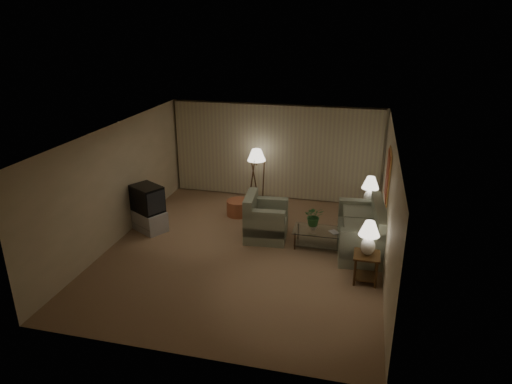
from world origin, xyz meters
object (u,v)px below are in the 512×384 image
(sofa, at_px, (360,232))
(floor_lamp, at_px, (257,175))
(ottoman, at_px, (238,208))
(vase, at_px, (313,226))
(coffee_table, at_px, (320,236))
(side_table_far, at_px, (368,212))
(crt_tv, at_px, (147,199))
(table_lamp_far, at_px, (370,188))
(tv_cabinet, at_px, (149,220))
(table_lamp_near, at_px, (369,235))
(side_table_near, at_px, (366,263))
(armchair, at_px, (266,221))

(sofa, xyz_separation_m, floor_lamp, (-2.91, 2.19, 0.39))
(ottoman, height_order, vase, vase)
(coffee_table, bearing_deg, side_table_far, 52.51)
(crt_tv, xyz_separation_m, ottoman, (1.88, 1.38, -0.62))
(table_lamp_far, xyz_separation_m, floor_lamp, (-3.06, 0.94, -0.21))
(tv_cabinet, distance_m, floor_lamp, 3.24)
(side_table_far, distance_m, table_lamp_far, 0.62)
(table_lamp_near, relative_size, tv_cabinet, 0.68)
(side_table_far, height_order, table_lamp_near, table_lamp_near)
(floor_lamp, bearing_deg, side_table_near, -49.15)
(crt_tv, bearing_deg, ottoman, 66.33)
(table_lamp_far, relative_size, vase, 4.65)
(side_table_near, bearing_deg, vase, 133.48)
(armchair, relative_size, table_lamp_far, 1.63)
(table_lamp_far, bearing_deg, table_lamp_near, -90.00)
(table_lamp_far, distance_m, ottoman, 3.42)
(sofa, height_order, armchair, sofa)
(sofa, distance_m, side_table_near, 1.36)
(coffee_table, bearing_deg, floor_lamp, 131.49)
(side_table_near, distance_m, table_lamp_near, 0.61)
(crt_tv, bearing_deg, tv_cabinet, 0.00)
(ottoman, bearing_deg, floor_lamp, 75.23)
(armchair, bearing_deg, table_lamp_near, -126.79)
(floor_lamp, bearing_deg, tv_cabinet, -132.20)
(sofa, bearing_deg, floor_lamp, -131.60)
(armchair, xyz_separation_m, side_table_near, (2.32, -1.43, -0.02))
(floor_lamp, xyz_separation_m, ottoman, (-0.26, -0.98, -0.61))
(sofa, xyz_separation_m, side_table_far, (0.15, 1.25, -0.02))
(table_lamp_near, distance_m, vase, 1.80)
(sofa, relative_size, table_lamp_near, 2.95)
(ottoman, bearing_deg, coffee_table, -29.80)
(coffee_table, height_order, tv_cabinet, tv_cabinet)
(armchair, height_order, table_lamp_far, table_lamp_far)
(vase, bearing_deg, sofa, 5.52)
(side_table_near, xyz_separation_m, vase, (-1.19, 1.25, 0.09))
(side_table_far, relative_size, tv_cabinet, 0.59)
(side_table_near, relative_size, tv_cabinet, 0.59)
(coffee_table, distance_m, vase, 0.26)
(table_lamp_far, distance_m, coffee_table, 1.86)
(sofa, distance_m, table_lamp_near, 1.48)
(table_lamp_near, bearing_deg, armchair, 148.31)
(table_lamp_far, relative_size, coffee_table, 0.60)
(table_lamp_far, relative_size, ottoman, 1.18)
(ottoman, bearing_deg, tv_cabinet, -143.76)
(armchair, relative_size, floor_lamp, 0.76)
(tv_cabinet, distance_m, crt_tv, 0.57)
(coffee_table, xyz_separation_m, vase, (-0.15, -0.00, 0.21))
(armchair, distance_m, floor_lamp, 2.27)
(sofa, bearing_deg, table_lamp_far, 168.50)
(side_table_near, relative_size, table_lamp_near, 0.86)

